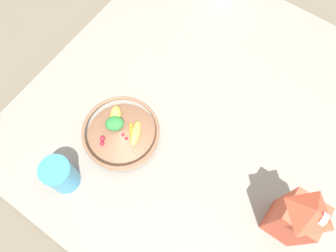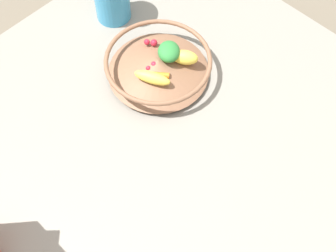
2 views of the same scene
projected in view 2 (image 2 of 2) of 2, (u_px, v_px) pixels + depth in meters
name	position (u px, v px, depth m)	size (l,w,h in m)	color
ground_plane	(169.00, 203.00, 0.93)	(6.00, 6.00, 0.00)	#665B4C
countertop	(169.00, 199.00, 0.91)	(1.13, 1.13, 0.04)	gray
fruit_bowl	(159.00, 65.00, 1.01)	(0.23, 0.23, 0.08)	brown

